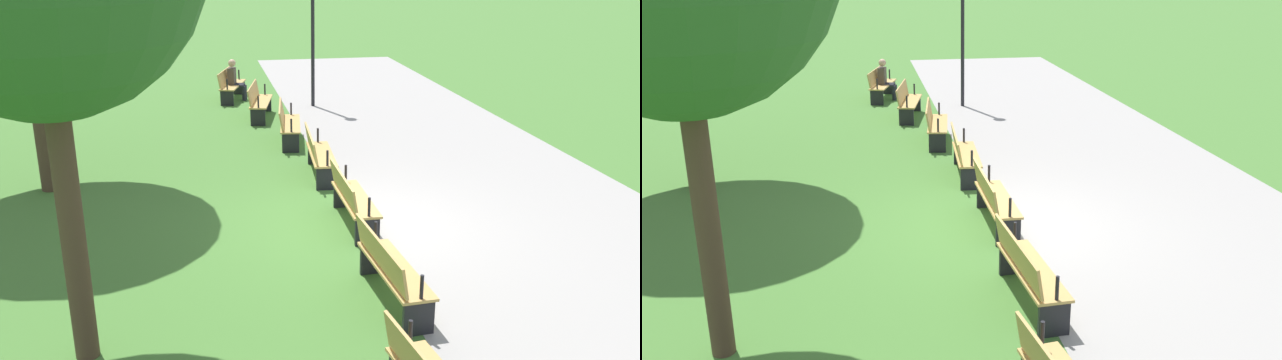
{
  "view_description": "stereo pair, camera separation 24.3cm",
  "coord_description": "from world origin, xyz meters",
  "views": [
    {
      "loc": [
        9.8,
        -2.35,
        4.21
      ],
      "look_at": [
        -0.0,
        -0.57,
        0.8
      ],
      "focal_mm": 37.76,
      "sensor_mm": 36.0,
      "label": 1
    },
    {
      "loc": [
        9.84,
        -2.11,
        4.21
      ],
      "look_at": [
        -0.0,
        -0.57,
        0.8
      ],
      "focal_mm": 37.76,
      "sensor_mm": 36.0,
      "label": 2
    }
  ],
  "objects": [
    {
      "name": "bench_1",
      "position": [
        -7.56,
        -0.84,
        0.47
      ],
      "size": [
        1.79,
        0.81,
        0.89
      ],
      "rotation": [
        0.0,
        0.0,
        -0.2
      ],
      "color": "tan",
      "rests_on": "ground"
    },
    {
      "name": "bench_3",
      "position": [
        -2.54,
        -0.15,
        0.47
      ],
      "size": [
        1.76,
        0.59,
        0.89
      ],
      "rotation": [
        0.0,
        0.0,
        -0.07
      ],
      "color": "tan",
      "rests_on": "ground"
    },
    {
      "name": "bench_0",
      "position": [
        -10.03,
        -1.44,
        0.47
      ],
      "size": [
        1.8,
        0.92,
        0.89
      ],
      "rotation": [
        0.0,
        0.0,
        -0.27
      ],
      "color": "tan",
      "rests_on": "ground"
    },
    {
      "name": "ground_plane",
      "position": [
        0.0,
        0.0,
        0.0
      ],
      "size": [
        120.0,
        120.0,
        0.0
      ],
      "primitive_type": "plane",
      "color": "#477A33"
    },
    {
      "name": "path_paving",
      "position": [
        0.0,
        2.74,
        0.0
      ],
      "size": [
        34.8,
        5.43,
        0.01
      ],
      "primitive_type": "cube",
      "color": "#A39E99",
      "rests_on": "ground"
    },
    {
      "name": "person_seated",
      "position": [
        -9.99,
        -1.3,
        0.64
      ],
      "size": [
        0.43,
        0.58,
        1.2
      ],
      "rotation": [
        0.0,
        0.0,
        -0.27
      ],
      "color": "#4C4238",
      "rests_on": "ground"
    },
    {
      "name": "bench_2",
      "position": [
        -5.06,
        -0.41,
        0.47
      ],
      "size": [
        1.78,
        0.7,
        0.89
      ],
      "rotation": [
        0.0,
        0.0,
        -0.14
      ],
      "color": "tan",
      "rests_on": "ground"
    },
    {
      "name": "bench_5",
      "position": [
        2.54,
        -0.15,
        0.47
      ],
      "size": [
        1.76,
        0.59,
        0.89
      ],
      "rotation": [
        0.0,
        0.0,
        0.07
      ],
      "color": "tan",
      "rests_on": "ground"
    },
    {
      "name": "bench_4",
      "position": [
        0.0,
        -0.07,
        0.47
      ],
      "size": [
        1.73,
        0.47,
        0.89
      ],
      "color": "tan",
      "rests_on": "ground"
    }
  ]
}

